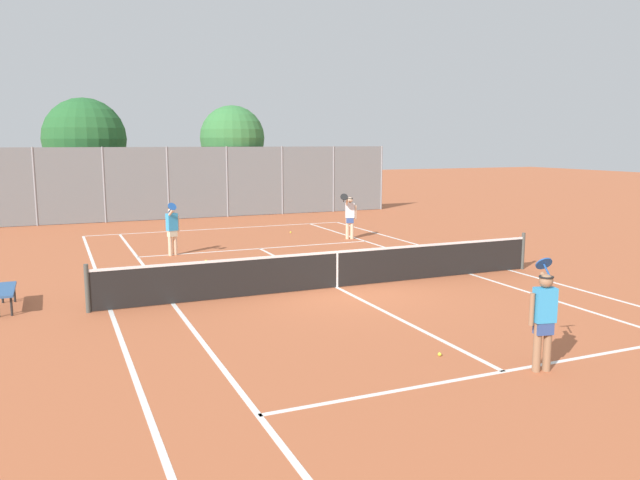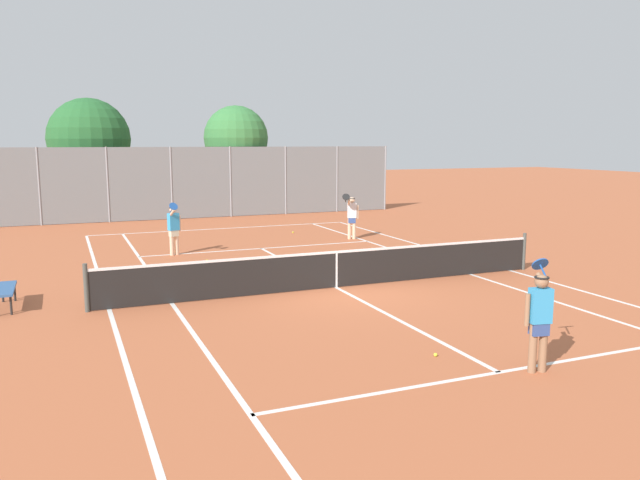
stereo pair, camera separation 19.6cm
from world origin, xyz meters
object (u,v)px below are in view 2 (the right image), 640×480
object	(u,v)px
tennis_net	(336,268)
loose_tennis_ball_1	(293,232)
loose_tennis_ball_4	(436,355)
courtside_bench	(6,290)
player_near_side	(539,316)
tree_behind_right	(237,140)
loose_tennis_ball_3	(430,250)
loose_tennis_ball_0	(207,260)
player_far_right	(352,215)
player_far_left	(174,227)
loose_tennis_ball_2	(128,273)
loose_tennis_ball_5	(140,276)
tree_behind_left	(88,140)

from	to	relation	value
tennis_net	loose_tennis_ball_1	distance (m)	9.76
loose_tennis_ball_4	courtside_bench	world-z (taller)	courtside_bench
tennis_net	player_near_side	size ratio (longest dim) A/B	6.76
player_near_side	loose_tennis_ball_1	distance (m)	16.19
loose_tennis_ball_1	tree_behind_right	world-z (taller)	tree_behind_right
loose_tennis_ball_3	loose_tennis_ball_4	world-z (taller)	same
loose_tennis_ball_3	loose_tennis_ball_0	bearing A→B (deg)	171.33
player_far_right	player_far_left	bearing A→B (deg)	-172.91
player_far_left	loose_tennis_ball_0	distance (m)	1.91
player_far_right	tree_behind_right	bearing A→B (deg)	98.38
loose_tennis_ball_2	tennis_net	bearing A→B (deg)	-38.10
loose_tennis_ball_0	loose_tennis_ball_1	bearing A→B (deg)	45.90
loose_tennis_ball_2	courtside_bench	xyz separation A→B (m)	(-2.86, -2.69, 0.38)
loose_tennis_ball_1	loose_tennis_ball_5	size ratio (longest dim) A/B	1.00
loose_tennis_ball_0	loose_tennis_ball_2	world-z (taller)	same
player_far_left	courtside_bench	xyz separation A→B (m)	(-4.59, -5.25, -0.52)
loose_tennis_ball_5	courtside_bench	size ratio (longest dim) A/B	0.04
loose_tennis_ball_1	loose_tennis_ball_2	world-z (taller)	same
player_far_left	tree_behind_right	bearing A→B (deg)	65.36
tree_behind_left	tree_behind_right	world-z (taller)	tree_behind_left
tree_behind_right	player_far_right	bearing A→B (deg)	-81.62
player_far_right	loose_tennis_ball_0	size ratio (longest dim) A/B	26.88
loose_tennis_ball_4	courtside_bench	bearing A→B (deg)	137.86
player_far_right	loose_tennis_ball_2	size ratio (longest dim) A/B	26.88
loose_tennis_ball_3	courtside_bench	xyz separation A→B (m)	(-12.69, -2.61, 0.38)
loose_tennis_ball_0	loose_tennis_ball_1	distance (m)	6.58
tennis_net	player_far_left	xyz separation A→B (m)	(-3.00, 6.27, 0.42)
player_far_left	loose_tennis_ball_2	size ratio (longest dim) A/B	26.88
player_near_side	loose_tennis_ball_3	distance (m)	11.21
loose_tennis_ball_1	loose_tennis_ball_3	bearing A→B (deg)	-64.46
loose_tennis_ball_1	courtside_bench	bearing A→B (deg)	-139.49
player_far_right	loose_tennis_ball_2	bearing A→B (deg)	-158.25
tree_behind_right	loose_tennis_ball_0	bearing A→B (deg)	-109.22
loose_tennis_ball_3	player_far_left	bearing A→B (deg)	161.93
tennis_net	loose_tennis_ball_2	size ratio (longest dim) A/B	181.82
loose_tennis_ball_1	loose_tennis_ball_5	bearing A→B (deg)	-136.93
player_near_side	player_far_right	world-z (taller)	same
tennis_net	loose_tennis_ball_2	bearing A→B (deg)	141.90
tennis_net	courtside_bench	world-z (taller)	tennis_net
loose_tennis_ball_4	loose_tennis_ball_5	world-z (taller)	same
player_near_side	loose_tennis_ball_5	bearing A→B (deg)	117.40
player_far_left	loose_tennis_ball_5	world-z (taller)	player_far_left
loose_tennis_ball_4	tree_behind_right	size ratio (longest dim) A/B	0.01
player_far_right	courtside_bench	size ratio (longest dim) A/B	1.18
player_far_right	loose_tennis_ball_3	bearing A→B (deg)	-70.00
player_near_side	tree_behind_left	world-z (taller)	tree_behind_left
loose_tennis_ball_1	tree_behind_left	xyz separation A→B (m)	(-7.27, 9.43, 3.71)
player_far_right	loose_tennis_ball_4	bearing A→B (deg)	-109.22
tennis_net	tree_behind_right	size ratio (longest dim) A/B	2.17
loose_tennis_ball_4	courtside_bench	size ratio (longest dim) A/B	0.04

